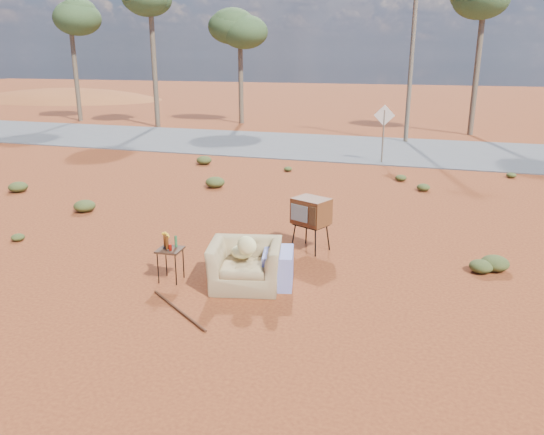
% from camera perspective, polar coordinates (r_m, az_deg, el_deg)
% --- Properties ---
extents(ground, '(140.00, 140.00, 0.00)m').
position_cam_1_polar(ground, '(9.81, -5.17, -6.69)').
color(ground, brown).
rests_on(ground, ground).
extents(highway, '(140.00, 7.00, 0.04)m').
position_cam_1_polar(highway, '(23.85, 8.90, 7.40)').
color(highway, '#565659').
rests_on(highway, ground).
extents(dirt_mound, '(26.00, 18.00, 2.00)m').
position_cam_1_polar(dirt_mound, '(54.10, -21.24, 11.76)').
color(dirt_mound, brown).
rests_on(dirt_mound, ground).
extents(armchair, '(1.57, 1.23, 1.08)m').
position_cam_1_polar(armchair, '(9.36, -2.23, -4.48)').
color(armchair, '#987E53').
rests_on(armchair, ground).
extents(tv_unit, '(0.86, 0.79, 1.12)m').
position_cam_1_polar(tv_unit, '(10.99, 4.23, 0.59)').
color(tv_unit, black).
rests_on(tv_unit, ground).
extents(side_table, '(0.45, 0.45, 0.88)m').
position_cam_1_polar(side_table, '(9.72, -11.03, -3.14)').
color(side_table, '#3D2416').
rests_on(side_table, ground).
extents(rusty_bar, '(1.43, 1.03, 0.05)m').
position_cam_1_polar(rusty_bar, '(8.77, -10.00, -9.77)').
color(rusty_bar, '#4F2515').
rests_on(rusty_bar, ground).
extents(road_sign, '(0.78, 0.06, 2.19)m').
position_cam_1_polar(road_sign, '(20.51, 11.94, 9.87)').
color(road_sign, brown).
rests_on(road_sign, ground).
extents(eucalyptus_far_left, '(3.20, 3.20, 7.10)m').
position_cam_1_polar(eucalyptus_far_left, '(35.59, -20.90, 19.24)').
color(eucalyptus_far_left, brown).
rests_on(eucalyptus_far_left, ground).
extents(eucalyptus_near_left, '(3.20, 3.20, 6.60)m').
position_cam_1_polar(eucalyptus_near_left, '(32.42, -3.47, 19.70)').
color(eucalyptus_near_left, brown).
rests_on(eucalyptus_near_left, ground).
extents(eucalyptus_center, '(3.20, 3.20, 7.60)m').
position_cam_1_polar(eucalyptus_center, '(29.40, 21.87, 20.78)').
color(eucalyptus_center, brown).
rests_on(eucalyptus_center, ground).
extents(utility_pole_center, '(1.40, 0.20, 8.00)m').
position_cam_1_polar(utility_pole_center, '(25.81, 14.84, 16.98)').
color(utility_pole_center, brown).
rests_on(utility_pole_center, ground).
extents(scrub_patch, '(17.49, 8.07, 0.33)m').
position_cam_1_polar(scrub_patch, '(13.93, -1.36, 1.22)').
color(scrub_patch, '#444B20').
rests_on(scrub_patch, ground).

